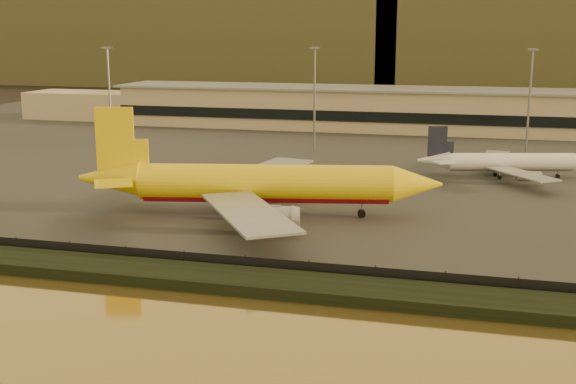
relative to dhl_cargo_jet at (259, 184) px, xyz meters
name	(u,v)px	position (x,y,z in m)	size (l,w,h in m)	color
ground	(260,245)	(4.56, -14.71, -5.41)	(900.00, 900.00, 0.00)	black
embankment	(219,279)	(4.56, -31.71, -4.71)	(320.00, 7.00, 1.40)	black
tarmac	(363,144)	(4.56, 80.29, -5.31)	(320.00, 220.00, 0.20)	#2D2D2D
perimeter_fence	(230,264)	(4.56, -27.71, -4.11)	(300.00, 0.05, 2.20)	black
terminal_building	(332,108)	(-9.97, 110.84, 0.83)	(202.00, 25.00, 12.60)	#C5B289
apron_light_masts	(416,92)	(19.56, 60.29, 10.29)	(152.20, 12.20, 25.40)	slate
distant_hills	(393,28)	(-16.18, 325.29, 25.98)	(470.00, 160.00, 70.00)	brown
dhl_cargo_jet	(259,184)	(0.00, 0.00, 0.00)	(58.18, 56.12, 17.46)	yellow
white_narrowbody_jet	(508,163)	(39.81, 42.42, -2.07)	(36.27, 34.70, 10.54)	white
gse_vehicle_yellow	(353,193)	(12.47, 16.45, -4.33)	(3.94, 1.77, 1.77)	yellow
gse_vehicle_white	(262,190)	(-3.69, 14.20, -4.19)	(4.54, 2.04, 2.04)	white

